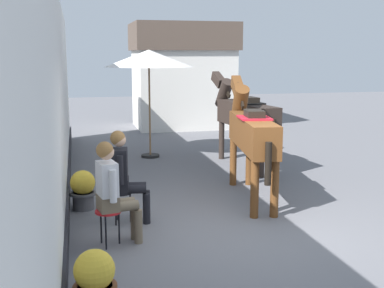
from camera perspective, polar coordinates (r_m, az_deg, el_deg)
ground_plane at (r=9.99m, az=-0.14°, el=-4.03°), size 40.00×40.00×0.00m
pub_facade_wall at (r=7.99m, az=-15.70°, el=3.18°), size 0.34×14.00×3.40m
distant_cottage at (r=17.04m, az=-1.08°, el=8.03°), size 3.40×2.60×3.50m
seated_visitor_near at (r=6.50m, az=-9.17°, el=-4.99°), size 0.61×0.48×1.39m
seated_visitor_far at (r=7.33m, az=-7.80°, el=-3.19°), size 0.61×0.49×1.39m
saddled_horse_near at (r=8.55m, az=6.82°, el=1.37°), size 0.75×2.98×2.06m
saddled_horse_far at (r=11.03m, az=6.03°, el=3.40°), size 0.74×2.99×2.06m
flower_planter_near at (r=5.02m, az=-11.15°, el=-15.16°), size 0.43×0.43×0.64m
flower_planter_far at (r=8.20m, az=-12.46°, el=-5.08°), size 0.43×0.43×0.64m
cafe_parasol at (r=11.88m, az=-4.99°, el=9.72°), size 2.10×2.10×2.58m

